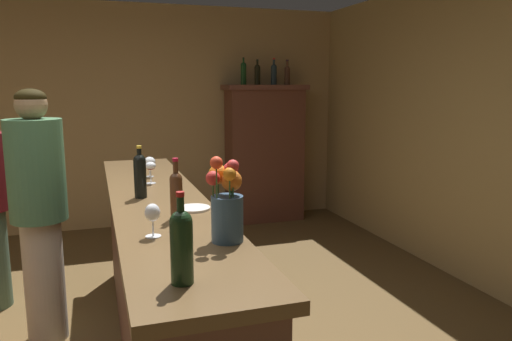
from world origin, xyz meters
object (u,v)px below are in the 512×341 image
Objects in this scene: display_bottle_midleft at (257,73)px; display_bottle_center at (273,73)px; display_bottle_left at (243,72)px; wine_glass_rear at (151,214)px; wine_bottle_malbec at (175,193)px; cheese_plate at (193,208)px; wine_bottle_chardonnay at (139,174)px; wine_glass_mid at (149,163)px; patron_tall at (38,206)px; flower_arrangement at (225,202)px; wine_glass_front at (150,167)px; display_bottle_midright at (287,74)px; wine_bottle_rose at (180,243)px; display_cabinet at (264,151)px; bar_counter at (160,280)px.

display_bottle_midleft is 0.94× the size of display_bottle_center.
wine_glass_rear is at bearing -112.70° from display_bottle_left.
wine_bottle_malbec reaches higher than cheese_plate.
wine_bottle_chardonnay reaches higher than wine_glass_mid.
wine_glass_mid is 0.98× the size of wine_glass_rear.
patron_tall reaches higher than wine_glass_mid.
wine_glass_mid is 1.62m from flower_arrangement.
cheese_plate is at bearing -80.04° from wine_glass_front.
display_bottle_center reaches higher than wine_glass_rear.
wine_glass_mid is 0.39× the size of flower_arrangement.
wine_bottle_chardonnay is 3.25m from display_bottle_left.
display_bottle_midleft is at bearing 65.34° from wine_bottle_malbec.
display_bottle_midright is at bearing 53.92° from wine_bottle_chardonnay.
flower_arrangement is (0.26, 0.39, 0.03)m from wine_bottle_rose.
display_bottle_midright is (0.17, 0.00, -0.01)m from display_bottle_center.
display_cabinet is 0.95m from display_bottle_center.
display_cabinet is 5.30× the size of display_bottle_center.
bar_counter is at bearing -120.27° from display_cabinet.
wine_bottle_malbec is 3.74m from display_bottle_midleft.
wine_glass_front is (0.01, 0.44, 0.62)m from bar_counter.
patron_tall is (-2.48, -2.36, -0.91)m from display_bottle_center.
display_bottle_left is (1.48, 4.16, 0.66)m from wine_bottle_rose.
wine_glass_mid is 2.97m from display_bottle_midright.
display_bottle_left is at bearing -180.00° from display_bottle_midleft.
flower_arrangement reaches higher than wine_bottle_malbec.
wine_glass_front is 2.86m from display_bottle_left.
wine_glass_mid is (0.02, 0.25, -0.01)m from wine_glass_front.
display_bottle_midright reaches higher than wine_bottle_chardonnay.
flower_arrangement is 1.17× the size of display_bottle_center.
wine_bottle_malbec is 0.96× the size of display_bottle_center.
wine_bottle_chardonnay is at bearing -104.50° from wine_glass_front.
bar_counter is 8.42× the size of flower_arrangement.
display_bottle_midright is at bearing 55.58° from bar_counter.
wine_glass_rear is 1.40m from patron_tall.
wine_bottle_chardonnay is at bearing -100.85° from wine_glass_mid.
display_bottle_midleft is (-0.10, 0.00, 0.94)m from display_cabinet.
wine_glass_front is at bearing -128.93° from display_bottle_midright.
wine_glass_rear is (-0.03, 0.55, -0.04)m from wine_bottle_rose.
bar_counter is at bearing -92.61° from wine_glass_mid.
bar_counter is 0.98m from wine_glass_rear.
display_bottle_midleft reaches higher than flower_arrangement.
wine_glass_rear is at bearing -115.01° from display_bottle_midleft.
display_bottle_midright reaches higher than flower_arrangement.
display_bottle_center reaches higher than wine_glass_mid.
wine_bottle_rose is 1.05× the size of display_bottle_midright.
bar_counter is 3.61m from display_bottle_center.
display_bottle_left is (1.25, 3.19, 0.80)m from cheese_plate.
flower_arrangement is 2.09× the size of cheese_plate.
wine_bottle_rose is 4.52m from display_bottle_midleft.
bar_counter is 0.81m from wine_bottle_malbec.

